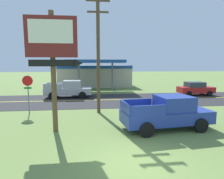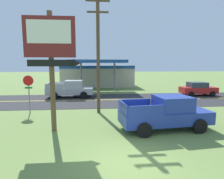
# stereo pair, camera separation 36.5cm
# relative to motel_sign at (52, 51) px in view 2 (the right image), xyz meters

# --- Properties ---
(ground_plane) EXTENTS (180.00, 180.00, 0.00)m
(ground_plane) POSITION_rel_motel_sign_xyz_m (3.63, -3.76, -4.51)
(ground_plane) COLOR olive
(road_asphalt) EXTENTS (140.00, 8.00, 0.02)m
(road_asphalt) POSITION_rel_motel_sign_xyz_m (3.63, 9.24, -4.50)
(road_asphalt) COLOR #2B2B2D
(road_asphalt) RESTS_ON ground
(road_centre_line) EXTENTS (126.00, 0.20, 0.01)m
(road_centre_line) POSITION_rel_motel_sign_xyz_m (3.63, 9.24, -4.49)
(road_centre_line) COLOR gold
(road_centre_line) RESTS_ON road_asphalt
(motel_sign) EXTENTS (2.97, 0.54, 6.61)m
(motel_sign) POSITION_rel_motel_sign_xyz_m (0.00, 0.00, 0.00)
(motel_sign) COLOR brown
(motel_sign) RESTS_ON ground
(stop_sign) EXTENTS (0.80, 0.08, 2.95)m
(stop_sign) POSITION_rel_motel_sign_xyz_m (-2.82, 4.35, -2.49)
(stop_sign) COLOR slate
(stop_sign) RESTS_ON ground
(utility_pole) EXTENTS (1.77, 0.26, 8.93)m
(utility_pole) POSITION_rel_motel_sign_xyz_m (2.55, 4.05, 0.23)
(utility_pole) COLOR brown
(utility_pole) RESTS_ON ground
(gas_station) EXTENTS (12.00, 11.50, 4.40)m
(gas_station) POSITION_rel_motel_sign_xyz_m (2.64, 22.31, -2.57)
(gas_station) COLOR beige
(gas_station) RESTS_ON ground
(pickup_blue_parked_on_lawn) EXTENTS (5.38, 2.65, 1.96)m
(pickup_blue_parked_on_lawn) POSITION_rel_motel_sign_xyz_m (6.41, -0.15, -3.55)
(pickup_blue_parked_on_lawn) COLOR #233893
(pickup_blue_parked_on_lawn) RESTS_ON ground
(pickup_silver_on_road) EXTENTS (5.20, 2.24, 1.96)m
(pickup_silver_on_road) POSITION_rel_motel_sign_xyz_m (-0.56, 11.24, -3.55)
(pickup_silver_on_road) COLOR #A8AAAF
(pickup_silver_on_road) RESTS_ON ground
(car_red_mid_lane) EXTENTS (4.20, 2.00, 1.64)m
(car_red_mid_lane) POSITION_rel_motel_sign_xyz_m (14.73, 11.24, -3.68)
(car_red_mid_lane) COLOR red
(car_red_mid_lane) RESTS_ON ground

